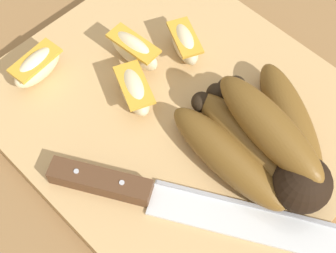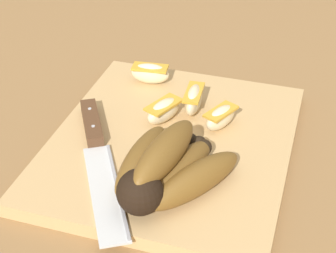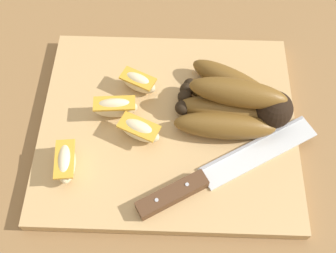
{
  "view_description": "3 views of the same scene",
  "coord_description": "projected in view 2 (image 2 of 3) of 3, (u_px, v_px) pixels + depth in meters",
  "views": [
    {
      "loc": [
        0.19,
        -0.21,
        0.47
      ],
      "look_at": [
        0.01,
        -0.03,
        0.04
      ],
      "focal_mm": 54.06,
      "sensor_mm": 36.0,
      "label": 1
    },
    {
      "loc": [
        0.57,
        0.18,
        0.47
      ],
      "look_at": [
        -0.0,
        -0.0,
        0.04
      ],
      "focal_mm": 58.47,
      "sensor_mm": 36.0,
      "label": 2
    },
    {
      "loc": [
        -0.0,
        -0.29,
        0.53
      ],
      "look_at": [
        -0.01,
        -0.03,
        0.05
      ],
      "focal_mm": 42.12,
      "sensor_mm": 36.0,
      "label": 3
    }
  ],
  "objects": [
    {
      "name": "ground_plane",
      "position": [
        170.0,
        154.0,
        0.76
      ],
      "size": [
        6.0,
        6.0,
        0.0
      ],
      "primitive_type": "plane",
      "color": "olive"
    },
    {
      "name": "apple_wedge_extra",
      "position": [
        221.0,
        117.0,
        0.77
      ],
      "size": [
        0.06,
        0.05,
        0.03
      ],
      "color": "beige",
      "rests_on": "cutting_board"
    },
    {
      "name": "apple_wedge_near",
      "position": [
        164.0,
        110.0,
        0.78
      ],
      "size": [
        0.07,
        0.05,
        0.03
      ],
      "color": "beige",
      "rests_on": "cutting_board"
    },
    {
      "name": "apple_wedge_far",
      "position": [
        194.0,
        99.0,
        0.8
      ],
      "size": [
        0.07,
        0.03,
        0.04
      ],
      "color": "beige",
      "rests_on": "cutting_board"
    },
    {
      "name": "cutting_board",
      "position": [
        168.0,
        144.0,
        0.76
      ],
      "size": [
        0.38,
        0.32,
        0.02
      ],
      "primitive_type": "cube",
      "color": "tan",
      "rests_on": "ground_plane"
    },
    {
      "name": "banana_bunch",
      "position": [
        165.0,
        169.0,
        0.66
      ],
      "size": [
        0.17,
        0.15,
        0.07
      ],
      "color": "black",
      "rests_on": "cutting_board"
    },
    {
      "name": "chefs_knife",
      "position": [
        96.0,
        144.0,
        0.74
      ],
      "size": [
        0.26,
        0.17,
        0.02
      ],
      "color": "silver",
      "rests_on": "cutting_board"
    },
    {
      "name": "apple_wedge_middle",
      "position": [
        150.0,
        73.0,
        0.87
      ],
      "size": [
        0.03,
        0.06,
        0.03
      ],
      "color": "beige",
      "rests_on": "cutting_board"
    }
  ]
}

